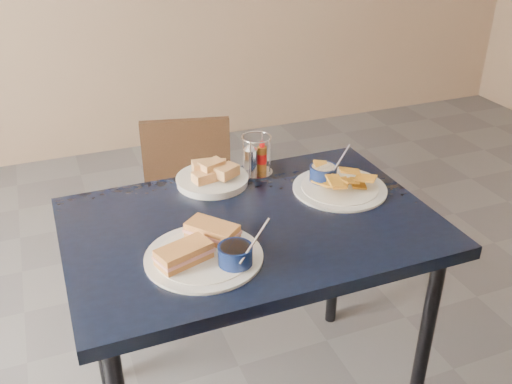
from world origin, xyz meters
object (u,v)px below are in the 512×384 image
object	(u,v)px
dining_table	(252,243)
plantain_plate	(335,183)
chair_far	(186,202)
sandwich_plate	(207,250)
condiment_caddy	(255,158)
bread_basket	(212,176)

from	to	relation	value
dining_table	plantain_plate	world-z (taller)	plantain_plate
chair_far	plantain_plate	world-z (taller)	plantain_plate
sandwich_plate	dining_table	bearing A→B (deg)	36.15
plantain_plate	condiment_caddy	xyz separation A→B (m)	(-0.20, 0.19, 0.04)
bread_basket	condiment_caddy	xyz separation A→B (m)	(0.16, 0.02, 0.03)
condiment_caddy	sandwich_plate	bearing A→B (deg)	-125.72
condiment_caddy	dining_table	bearing A→B (deg)	-113.36
dining_table	bread_basket	world-z (taller)	bread_basket
chair_far	plantain_plate	xyz separation A→B (m)	(0.34, -0.62, 0.33)
dining_table	chair_far	world-z (taller)	chair_far
dining_table	sandwich_plate	size ratio (longest dim) A/B	3.33
dining_table	sandwich_plate	bearing A→B (deg)	-143.85
chair_far	sandwich_plate	xyz separation A→B (m)	(-0.15, -0.84, 0.33)
plantain_plate	condiment_caddy	size ratio (longest dim) A/B	2.21
chair_far	condiment_caddy	xyz separation A→B (m)	(0.14, -0.43, 0.36)
condiment_caddy	bread_basket	bearing A→B (deg)	-172.73
plantain_plate	bread_basket	size ratio (longest dim) A/B	1.30
plantain_plate	condiment_caddy	distance (m)	0.28
chair_far	condiment_caddy	world-z (taller)	condiment_caddy
bread_basket	condiment_caddy	world-z (taller)	condiment_caddy
dining_table	plantain_plate	bearing A→B (deg)	16.06
bread_basket	condiment_caddy	distance (m)	0.16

